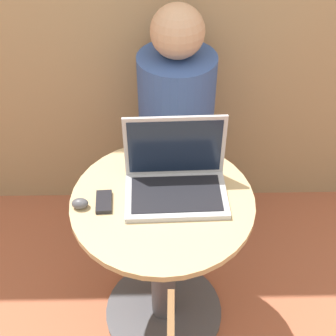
% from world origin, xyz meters
% --- Properties ---
extents(ground_plane, '(12.00, 12.00, 0.00)m').
position_xyz_m(ground_plane, '(0.00, 0.00, 0.00)').
color(ground_plane, '#B26042').
extents(round_table, '(0.64, 0.64, 0.72)m').
position_xyz_m(round_table, '(0.00, 0.00, 0.44)').
color(round_table, '#4C4C51').
rests_on(round_table, ground_plane).
extents(laptop, '(0.35, 0.23, 0.27)m').
position_xyz_m(laptop, '(0.05, 0.05, 0.78)').
color(laptop, '#B7B7BC').
rests_on(laptop, round_table).
extents(cell_phone, '(0.06, 0.10, 0.02)m').
position_xyz_m(cell_phone, '(-0.20, -0.02, 0.73)').
color(cell_phone, black).
rests_on(cell_phone, round_table).
extents(computer_mouse, '(0.06, 0.04, 0.04)m').
position_xyz_m(computer_mouse, '(-0.28, -0.03, 0.74)').
color(computer_mouse, '#4C4C51').
rests_on(computer_mouse, round_table).
extents(person_seated, '(0.33, 0.51, 1.18)m').
position_xyz_m(person_seated, '(0.06, 0.60, 0.50)').
color(person_seated, '#4C4742').
rests_on(person_seated, ground_plane).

